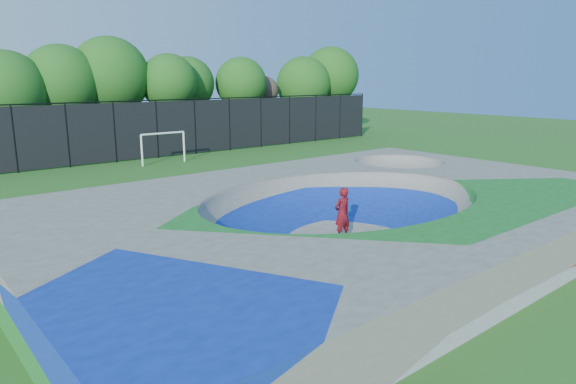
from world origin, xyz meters
The scene contains 7 objects.
ground centered at (0.00, 0.00, 0.00)m, with size 120.00×120.00×0.00m, color #225918.
skate_deck centered at (0.00, 0.00, 0.75)m, with size 22.00×14.00×1.50m, color gray.
skater centered at (-0.37, -0.26, 0.93)m, with size 0.68×0.45×1.86m, color red.
skateboard centered at (-0.37, -0.26, 0.03)m, with size 0.78×0.22×0.05m, color black.
soccer_goal centered at (2.18, 18.47, 1.42)m, with size 3.11×0.12×2.05m.
fence centered at (0.00, 21.00, 2.10)m, with size 48.09×0.09×4.04m.
treeline centered at (-1.30, 25.85, 5.17)m, with size 53.04×7.30×8.54m.
Camera 1 is at (-12.81, -12.27, 5.57)m, focal length 32.00 mm.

